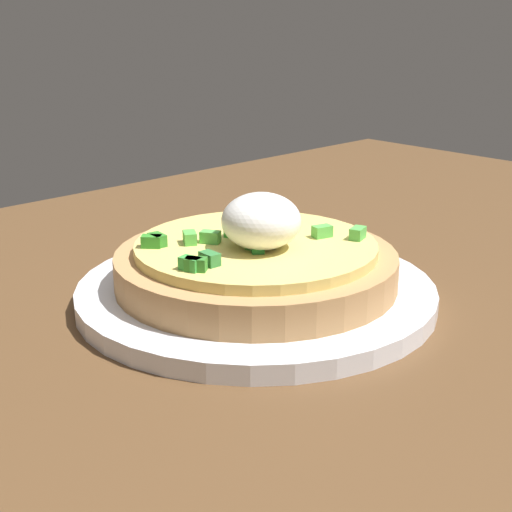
% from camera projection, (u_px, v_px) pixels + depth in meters
% --- Properties ---
extents(dining_table, '(1.21, 0.82, 0.02)m').
position_uv_depth(dining_table, '(278.00, 358.00, 0.46)').
color(dining_table, brown).
rests_on(dining_table, ground).
extents(plate, '(0.24, 0.24, 0.01)m').
position_uv_depth(plate, '(256.00, 293.00, 0.51)').
color(plate, white).
rests_on(plate, dining_table).
extents(pizza, '(0.19, 0.19, 0.07)m').
position_uv_depth(pizza, '(256.00, 260.00, 0.50)').
color(pizza, '#B18350').
rests_on(pizza, plate).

